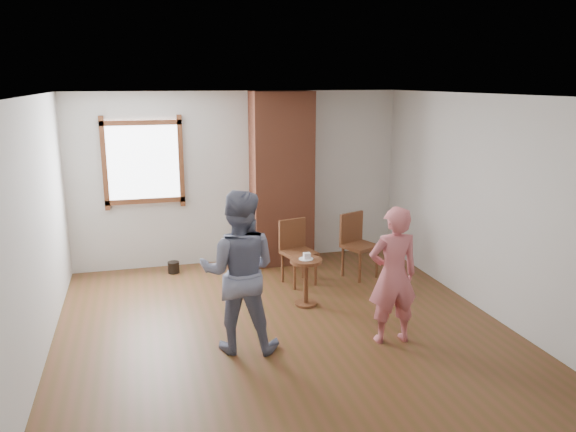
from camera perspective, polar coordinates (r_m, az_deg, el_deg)
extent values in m
plane|color=brown|center=(6.39, -0.18, -11.88)|extent=(5.50, 5.50, 0.00)
cube|color=silver|center=(8.57, -4.97, 3.85)|extent=(5.00, 0.04, 2.60)
cube|color=silver|center=(5.84, -24.62, -2.02)|extent=(0.04, 5.50, 2.60)
cube|color=silver|center=(7.00, 19.99, 0.85)|extent=(0.04, 5.50, 2.60)
cube|color=white|center=(5.76, -0.19, 12.14)|extent=(5.00, 5.50, 0.04)
cube|color=brown|center=(8.36, -14.49, 5.29)|extent=(1.14, 0.06, 1.34)
cube|color=white|center=(8.38, -14.49, 5.31)|extent=(1.00, 0.02, 1.20)
cube|color=#9C5237|center=(8.46, -0.65, 3.77)|extent=(0.90, 0.50, 2.60)
cylinder|color=#C6AF8F|center=(8.48, -4.30, -3.48)|extent=(0.41, 0.41, 0.52)
cylinder|color=black|center=(8.41, -11.55, -5.13)|extent=(0.17, 0.17, 0.17)
cube|color=brown|center=(7.71, 1.12, -3.79)|extent=(0.50, 0.50, 0.05)
cylinder|color=brown|center=(7.56, 0.67, -5.90)|extent=(0.04, 0.04, 0.44)
cylinder|color=brown|center=(7.73, 2.82, -5.48)|extent=(0.04, 0.04, 0.44)
cylinder|color=brown|center=(7.84, -0.56, -5.19)|extent=(0.04, 0.04, 0.44)
cylinder|color=brown|center=(8.00, 1.54, -4.81)|extent=(0.04, 0.04, 0.44)
cube|color=brown|center=(7.80, 0.43, -1.88)|extent=(0.41, 0.14, 0.44)
cube|color=brown|center=(8.04, 7.35, -3.06)|extent=(0.56, 0.56, 0.05)
cylinder|color=brown|center=(7.87, 7.31, -5.16)|extent=(0.04, 0.04, 0.46)
cylinder|color=brown|center=(8.11, 9.03, -4.65)|extent=(0.04, 0.04, 0.46)
cylinder|color=brown|center=(8.11, 5.58, -4.56)|extent=(0.04, 0.04, 0.46)
cylinder|color=brown|center=(8.34, 7.31, -4.09)|extent=(0.04, 0.04, 0.46)
cube|color=brown|center=(8.11, 6.44, -1.22)|extent=(0.41, 0.20, 0.46)
cylinder|color=brown|center=(6.95, 1.84, -4.56)|extent=(0.40, 0.40, 0.04)
cylinder|color=brown|center=(7.05, 1.83, -6.80)|extent=(0.06, 0.06, 0.54)
cylinder|color=brown|center=(7.15, 1.81, -8.87)|extent=(0.28, 0.28, 0.03)
cylinder|color=white|center=(6.94, 1.85, -4.37)|extent=(0.18, 0.18, 0.01)
cube|color=white|center=(6.94, 1.93, -4.10)|extent=(0.08, 0.07, 0.06)
imported|color=#141738|center=(5.78, -5.01, -5.64)|extent=(0.98, 0.86, 1.70)
imported|color=#CE676D|center=(6.05, 10.63, -5.94)|extent=(0.56, 0.39, 1.49)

